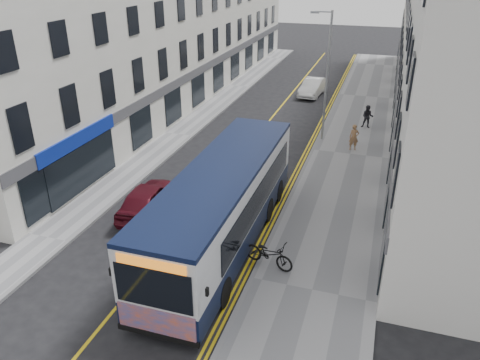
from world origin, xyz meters
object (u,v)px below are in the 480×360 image
Objects in this scene: pedestrian_far at (368,117)px; car_white at (313,87)px; streetlamp at (326,73)px; bicycle at (269,254)px; city_bus at (223,203)px; pedestrian_near at (354,137)px; car_maroon at (148,198)px.

pedestrian_far is 8.99m from car_white.
streetlamp is 3.91× the size of bicycle.
pedestrian_near is (4.13, 11.94, -1.00)m from city_bus.
pedestrian_far is 17.32m from car_maroon.
pedestrian_near is at bearing -132.95° from car_maroon.
streetlamp reaches higher than city_bus.
pedestrian_near is 0.37× the size of car_white.
car_white is at bearing 102.67° from streetlamp.
city_bus is 16.97m from pedestrian_far.
streetlamp reaches higher than car_white.
bicycle is 1.30× the size of pedestrian_far.
pedestrian_near is at bearing -93.74° from pedestrian_far.
streetlamp is at bearing -122.25° from car_maroon.
pedestrian_far is at bearing 70.60° from pedestrian_near.
city_bus is 5.87× the size of bicycle.
bicycle is 0.48× the size of car_maroon.
pedestrian_near is 13.43m from car_maroon.
pedestrian_near is 0.37× the size of car_maroon.
city_bus is 2.79× the size of car_maroon.
city_bus is at bearing 79.49° from bicycle.
city_bus is at bearing 156.95° from car_maroon.
city_bus is 12.67m from pedestrian_near.
streetlamp is 1.87× the size of car_white.
streetlamp reaches higher than pedestrian_far.
streetlamp is 14.77m from bicycle.
pedestrian_far is (0.51, 4.35, -0.00)m from pedestrian_near.
pedestrian_far is 0.37× the size of car_maroon.
car_maroon reaches higher than car_white.
car_maroon is (-6.17, -11.81, -3.65)m from streetlamp.
streetlamp reaches higher than pedestrian_near.
bicycle is at bearing -89.08° from streetlamp.
car_white is (-2.60, 24.83, 0.05)m from bicycle.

